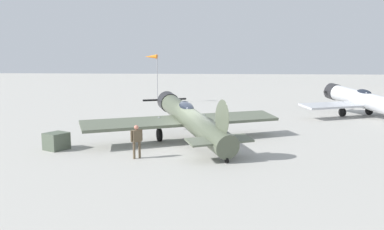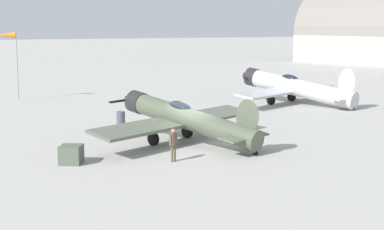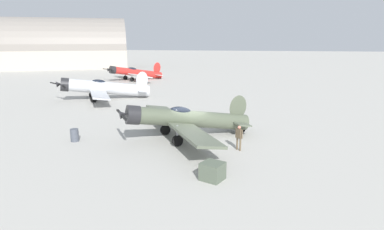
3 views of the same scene
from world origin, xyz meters
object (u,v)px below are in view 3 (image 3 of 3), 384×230
airplane_foreground (185,119)px  ground_crew_mechanic (239,135)px  airplane_mid_apron (103,88)px  airplane_far_line (135,73)px  equipment_crate (212,171)px  fuel_drum (75,135)px

airplane_foreground → ground_crew_mechanic: size_ratio=6.83×
airplane_mid_apron → airplane_far_line: bearing=-110.9°
equipment_crate → airplane_foreground: bearing=112.8°
airplane_foreground → equipment_crate: bearing=81.2°
ground_crew_mechanic → fuel_drum: 12.08m
airplane_far_line → ground_crew_mechanic: 41.56m
ground_crew_mechanic → equipment_crate: (-1.14, -5.12, -0.56)m
equipment_crate → airplane_far_line: bearing=115.7°
airplane_foreground → airplane_mid_apron: bearing=-78.3°
ground_crew_mechanic → airplane_mid_apron: bearing=91.4°
airplane_foreground → equipment_crate: (2.98, -7.08, -1.05)m
airplane_mid_apron → airplane_far_line: airplane_mid_apron is taller
airplane_foreground → airplane_mid_apron: 19.66m
airplane_mid_apron → ground_crew_mechanic: 23.98m
equipment_crate → fuel_drum: (-10.92, 4.86, -0.01)m
airplane_mid_apron → equipment_crate: bearing=97.3°
airplane_foreground → fuel_drum: bearing=-16.0°
airplane_far_line → equipment_crate: size_ratio=7.54×
airplane_foreground → equipment_crate: airplane_foreground is taller
airplane_foreground → fuel_drum: (-7.94, -2.22, -1.06)m
airplane_foreground → airplane_far_line: 37.88m
equipment_crate → fuel_drum: equipment_crate is taller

